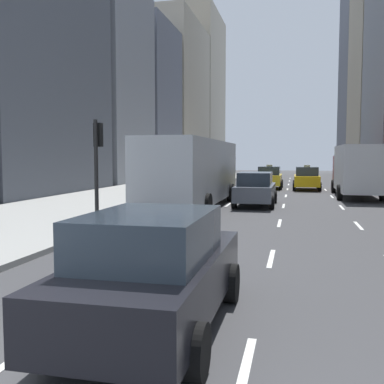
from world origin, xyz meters
TOP-DOWN VIEW (x-y plane):
  - sidewalk_left at (-7.00, 27.00)m, footprint 8.00×66.00m
  - lane_markings at (2.60, 23.00)m, footprint 5.72×56.00m
  - building_row_left at (-14.00, 42.97)m, footprint 6.00×90.63m
  - taxi_lead at (4.00, 31.65)m, footprint 2.02×4.40m
  - taxi_second at (1.20, 32.44)m, footprint 2.02×4.40m
  - sedan_black_near at (1.20, 19.81)m, footprint 2.02×4.76m
  - sedan_silver_behind at (1.20, 3.04)m, footprint 2.02×4.48m
  - city_bus at (-1.61, 18.13)m, footprint 2.80×11.61m
  - box_truck at (6.80, 25.97)m, footprint 2.58×8.40m
  - traffic_light_pole at (-2.75, 9.73)m, footprint 0.24×0.42m

SIDE VIEW (x-z plane):
  - lane_markings at x=2.60m, z-range 0.00..0.01m
  - sidewalk_left at x=-7.00m, z-range 0.00..0.15m
  - sedan_black_near at x=1.20m, z-range 0.02..1.72m
  - sedan_silver_behind at x=1.20m, z-range 0.02..1.74m
  - taxi_lead at x=4.00m, z-range -0.05..1.82m
  - taxi_second at x=1.20m, z-range -0.05..1.82m
  - box_truck at x=6.80m, z-range 0.14..3.29m
  - city_bus at x=-1.61m, z-range 0.16..3.41m
  - traffic_light_pole at x=-2.75m, z-range 0.61..4.21m
  - building_row_left at x=-14.00m, z-range -2.24..28.29m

